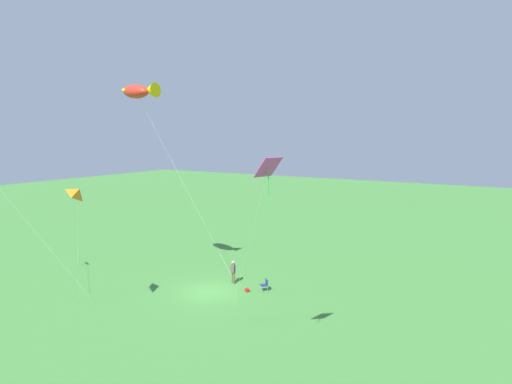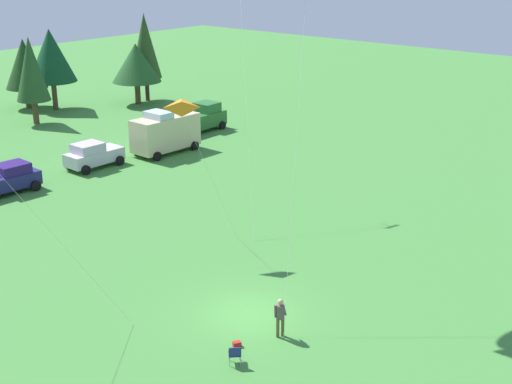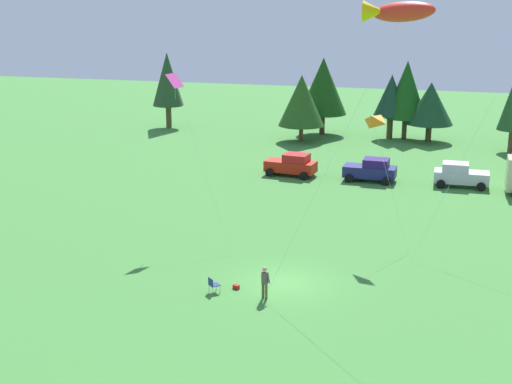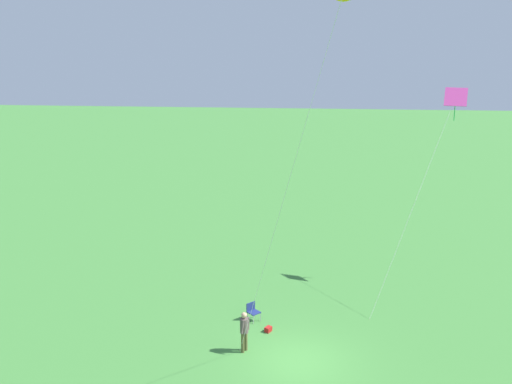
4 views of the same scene
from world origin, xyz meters
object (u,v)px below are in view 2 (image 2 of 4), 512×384
(car_silver_compact, at_px, (93,155))
(truck_green_flatbed, at_px, (200,118))
(backpack_on_grass, at_px, (237,344))
(car_navy_hatch, at_px, (8,179))
(kite_delta_orange, at_px, (182,107))
(person_kite_flyer, at_px, (280,315))
(van_camper_beige, at_px, (165,132))
(folding_chair, at_px, (235,353))

(car_silver_compact, height_order, truck_green_flatbed, truck_green_flatbed)
(backpack_on_grass, relative_size, car_navy_hatch, 0.07)
(car_navy_hatch, bearing_deg, kite_delta_orange, -82.22)
(car_navy_hatch, relative_size, car_silver_compact, 1.01)
(person_kite_flyer, xyz_separation_m, car_silver_compact, (9.69, 24.77, -0.07))
(backpack_on_grass, bearing_deg, person_kite_flyer, -26.15)
(van_camper_beige, distance_m, kite_delta_orange, 19.24)
(folding_chair, xyz_separation_m, truck_green_flatbed, (25.00, 26.10, 0.61))
(van_camper_beige, height_order, kite_delta_orange, kite_delta_orange)
(car_silver_compact, distance_m, van_camper_beige, 6.19)
(backpack_on_grass, distance_m, car_silver_compact, 26.52)
(folding_chair, height_order, kite_delta_orange, kite_delta_orange)
(person_kite_flyer, xyz_separation_m, backpack_on_grass, (-1.74, 0.86, -0.91))
(folding_chair, bearing_deg, kite_delta_orange, 8.93)
(van_camper_beige, relative_size, kite_delta_orange, 0.67)
(kite_delta_orange, bearing_deg, car_silver_compact, 69.56)
(person_kite_flyer, height_order, folding_chair, person_kite_flyer)
(person_kite_flyer, distance_m, kite_delta_orange, 12.31)
(backpack_on_grass, xyz_separation_m, car_navy_hatch, (4.46, 23.77, 0.84))
(truck_green_flatbed, relative_size, kite_delta_orange, 0.62)
(folding_chair, bearing_deg, backpack_on_grass, -7.60)
(car_navy_hatch, xyz_separation_m, truck_green_flatbed, (19.53, 1.54, 0.15))
(car_silver_compact, bearing_deg, car_navy_hatch, 2.13)
(person_kite_flyer, bearing_deg, van_camper_beige, -4.32)
(car_silver_compact, relative_size, truck_green_flatbed, 0.84)
(van_camper_beige, height_order, truck_green_flatbed, van_camper_beige)
(backpack_on_grass, xyz_separation_m, kite_delta_orange, (5.77, 8.70, 7.56))
(car_silver_compact, bearing_deg, person_kite_flyer, 69.60)
(kite_delta_orange, bearing_deg, truck_green_flatbed, 42.35)
(car_navy_hatch, bearing_deg, backpack_on_grass, -97.80)
(folding_chair, distance_m, kite_delta_orange, 13.69)
(car_navy_hatch, bearing_deg, car_silver_compact, 4.00)
(car_silver_compact, xyz_separation_m, van_camper_beige, (6.04, -1.18, 0.69))
(folding_chair, height_order, van_camper_beige, van_camper_beige)
(car_navy_hatch, xyz_separation_m, car_silver_compact, (6.97, 0.14, 0.00))
(van_camper_beige, relative_size, truck_green_flatbed, 1.08)
(backpack_on_grass, distance_m, truck_green_flatbed, 34.89)
(folding_chair, xyz_separation_m, car_navy_hatch, (5.47, 24.56, 0.46))
(backpack_on_grass, height_order, car_silver_compact, car_silver_compact)
(person_kite_flyer, relative_size, car_silver_compact, 0.41)
(folding_chair, bearing_deg, car_silver_compact, 17.73)
(folding_chair, relative_size, car_navy_hatch, 0.19)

